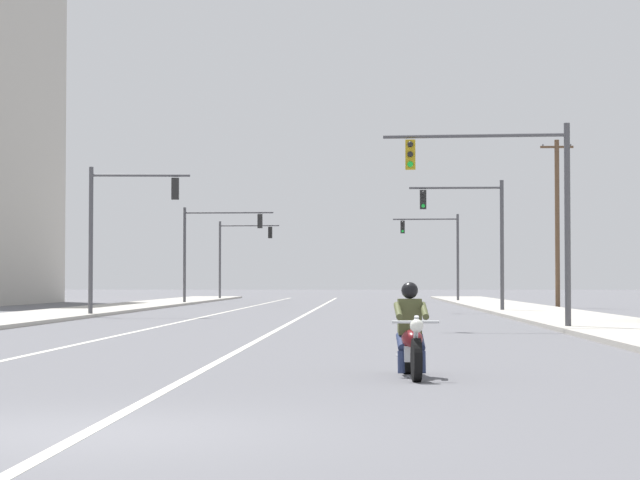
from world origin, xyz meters
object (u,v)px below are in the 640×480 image
(traffic_signal_mid_right, at_px, (475,226))
(traffic_signal_far_right, at_px, (439,244))
(motorcycle_with_rider, at_px, (411,339))
(traffic_signal_near_right, at_px, (512,192))
(traffic_signal_near_left, at_px, (119,219))
(traffic_signal_far_left, at_px, (237,248))
(traffic_signal_mid_left, at_px, (211,239))
(utility_pole_right_far, at_px, (557,220))

(traffic_signal_mid_right, bearing_deg, traffic_signal_far_right, 90.00)
(motorcycle_with_rider, relative_size, traffic_signal_near_right, 0.35)
(traffic_signal_near_left, xyz_separation_m, traffic_signal_far_left, (-0.02, 45.65, 0.04))
(motorcycle_with_rider, xyz_separation_m, traffic_signal_mid_right, (4.39, 38.31, 3.48))
(traffic_signal_near_left, bearing_deg, motorcycle_with_rider, -70.64)
(traffic_signal_near_right, distance_m, traffic_signal_far_right, 49.25)
(traffic_signal_near_left, relative_size, traffic_signal_mid_right, 1.00)
(traffic_signal_mid_left, xyz_separation_m, traffic_signal_far_right, (15.05, 8.52, -0.07))
(traffic_signal_far_right, bearing_deg, traffic_signal_near_right, -90.82)
(traffic_signal_mid_right, relative_size, utility_pole_right_far, 0.66)
(traffic_signal_mid_right, distance_m, traffic_signal_far_right, 28.77)
(traffic_signal_far_left, height_order, utility_pole_right_far, utility_pole_right_far)
(traffic_signal_near_left, xyz_separation_m, traffic_signal_mid_left, (0.25, 27.50, 0.10))
(traffic_signal_far_left, bearing_deg, traffic_signal_far_right, -32.16)
(traffic_signal_near_right, xyz_separation_m, traffic_signal_near_left, (-14.60, 13.23, -0.09))
(traffic_signal_mid_left, height_order, traffic_signal_far_right, same)
(motorcycle_with_rider, distance_m, traffic_signal_far_right, 67.32)
(traffic_signal_near_left, bearing_deg, traffic_signal_far_right, 66.97)
(traffic_signal_far_right, bearing_deg, traffic_signal_far_left, 147.84)
(traffic_signal_far_left, xyz_separation_m, utility_pole_right_far, (20.86, -27.40, 0.77))
(traffic_signal_mid_right, bearing_deg, traffic_signal_mid_left, 126.63)
(motorcycle_with_rider, relative_size, utility_pole_right_far, 0.23)
(traffic_signal_mid_right, xyz_separation_m, traffic_signal_far_right, (-0.00, 28.77, 0.01))
(traffic_signal_mid_right, xyz_separation_m, traffic_signal_far_left, (-15.33, 38.41, 0.03))
(motorcycle_with_rider, xyz_separation_m, traffic_signal_far_left, (-10.94, 76.72, 3.51))
(traffic_signal_mid_left, bearing_deg, traffic_signal_far_left, 90.87)
(traffic_signal_mid_left, relative_size, traffic_signal_far_left, 1.00)
(utility_pole_right_far, bearing_deg, motorcycle_with_rider, -101.37)
(motorcycle_with_rider, height_order, traffic_signal_mid_left, traffic_signal_mid_left)
(traffic_signal_far_left, bearing_deg, traffic_signal_mid_right, -68.24)
(traffic_signal_far_left, bearing_deg, motorcycle_with_rider, -81.88)
(traffic_signal_near_right, relative_size, utility_pole_right_far, 0.66)
(traffic_signal_mid_left, bearing_deg, motorcycle_with_rider, -79.68)
(traffic_signal_near_right, xyz_separation_m, utility_pole_right_far, (6.23, 31.48, 0.72))
(traffic_signal_near_right, bearing_deg, motorcycle_with_rider, -101.67)
(traffic_signal_near_left, xyz_separation_m, utility_pole_right_far, (20.83, 18.25, 0.81))
(motorcycle_with_rider, distance_m, traffic_signal_mid_right, 38.72)
(traffic_signal_near_left, height_order, traffic_signal_mid_right, same)
(traffic_signal_near_left, height_order, utility_pole_right_far, utility_pole_right_far)
(motorcycle_with_rider, distance_m, traffic_signal_near_right, 18.56)
(traffic_signal_near_right, xyz_separation_m, traffic_signal_far_left, (-14.62, 58.88, -0.05))
(traffic_signal_far_right, bearing_deg, traffic_signal_mid_left, -150.50)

